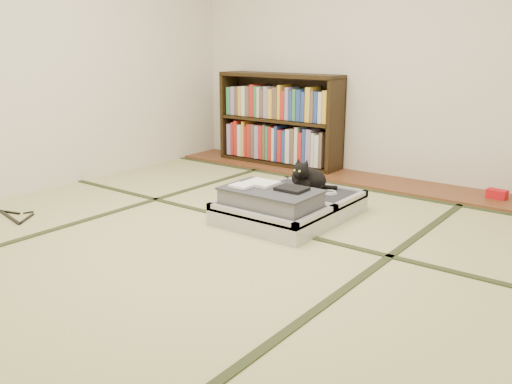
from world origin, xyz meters
The scene contains 9 objects.
floor centered at (0.00, 0.00, 0.00)m, with size 4.50×4.50×0.00m, color #CCCC88.
wood_strip centered at (0.00, 2.00, 0.01)m, with size 4.00×0.50×0.02m, color brown.
red_item centered at (1.19, 2.03, 0.06)m, with size 0.15×0.09×0.07m, color red.
tatami_borders centered at (0.00, 0.49, 0.00)m, with size 4.00×4.50×0.01m.
bookcase centered at (-0.96, 2.07, 0.45)m, with size 1.33×0.30×0.92m.
suitcase centered at (0.12, 0.62, 0.10)m, with size 0.73×0.98×0.29m.
cat centered at (0.10, 0.92, 0.24)m, with size 0.33×0.33×0.26m.
cable_coil centered at (0.28, 0.95, 0.15)m, with size 0.10×0.10×0.02m.
hanger centered at (-1.48, -0.53, 0.01)m, with size 0.43×0.23×0.01m.
Camera 1 is at (2.16, -2.44, 1.21)m, focal length 38.00 mm.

